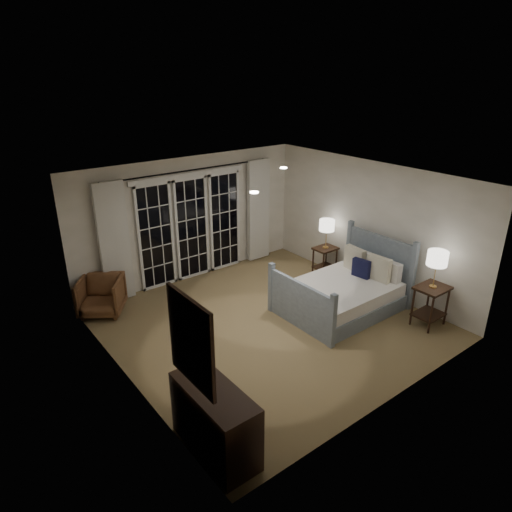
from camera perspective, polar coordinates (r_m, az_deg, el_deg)
floor at (r=7.93m, az=1.50°, el=-8.42°), size 5.00×5.00×0.00m
ceiling at (r=6.98m, az=1.71°, el=9.45°), size 5.00×5.00×0.00m
wall_left at (r=6.24m, az=-16.58°, el=-5.47°), size 0.02×5.00×2.50m
wall_right at (r=9.06m, az=13.96°, el=3.66°), size 0.02×5.00×2.50m
wall_back at (r=9.32m, az=-8.20°, el=4.62°), size 5.00×0.02×2.50m
wall_front at (r=5.86m, az=17.39°, el=-7.52°), size 5.00×0.02×2.50m
french_doors at (r=9.33m, az=-8.02°, el=3.63°), size 2.50×0.04×2.20m
curtain_rod at (r=8.98m, az=-8.23°, el=10.55°), size 3.50×0.03×0.03m
curtain_left at (r=8.60m, az=-17.30°, el=1.56°), size 0.55×0.10×2.25m
curtain_right at (r=10.13m, az=0.30°, el=5.72°), size 0.55×0.10×2.25m
downlight_a at (r=7.94m, az=3.46°, el=10.94°), size 0.12×0.12×0.01m
downlight_b at (r=6.32m, az=-0.23°, el=7.96°), size 0.12×0.12×0.01m
bed at (r=8.40m, az=10.88°, el=-4.54°), size 2.08×1.48×1.20m
nightstand_left at (r=8.22m, az=20.99°, el=-5.13°), size 0.55×0.44×0.71m
nightstand_right at (r=9.67m, az=8.61°, el=-0.11°), size 0.47×0.37×0.61m
lamp_left at (r=7.92m, az=21.74°, el=-0.31°), size 0.33×0.33×0.64m
lamp_right at (r=9.43m, az=8.85°, el=3.78°), size 0.31×0.31×0.61m
armchair at (r=8.54m, az=-18.78°, el=-4.73°), size 1.02×1.03×0.68m
dresser at (r=5.46m, az=-5.15°, el=-19.78°), size 0.50×1.17×0.83m
mirror at (r=4.67m, az=-8.11°, el=-10.53°), size 0.05×0.85×1.00m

